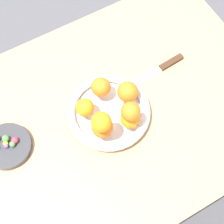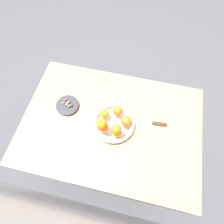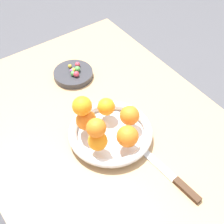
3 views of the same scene
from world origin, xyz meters
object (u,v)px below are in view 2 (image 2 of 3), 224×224
at_px(orange_5, 116,129).
at_px(candy_ball_4, 63,103).
at_px(orange_3, 117,110).
at_px(candy_ball_0, 69,102).
at_px(orange_4, 104,113).
at_px(knife, 149,123).
at_px(orange_2, 126,121).
at_px(orange_1, 117,132).
at_px(dining_table, 111,129).
at_px(candy_ball_6, 69,106).
at_px(candy_ball_5, 66,100).
at_px(candy_ball_1, 71,105).
at_px(fruit_bowl, 113,123).
at_px(candy_dish, 68,106).
at_px(candy_ball_3, 66,105).
at_px(orange_0, 103,126).
at_px(candy_ball_2, 67,104).

bearing_deg(orange_5, candy_ball_4, -18.86).
height_order(orange_3, candy_ball_0, orange_3).
distance_m(orange_4, knife, 0.29).
height_order(orange_2, knife, orange_2).
bearing_deg(orange_1, orange_4, -44.74).
bearing_deg(dining_table, candy_ball_0, -13.50).
bearing_deg(candy_ball_6, candy_ball_4, -16.46).
distance_m(candy_ball_5, candy_ball_6, 0.05).
bearing_deg(orange_1, orange_3, -79.68).
relative_size(orange_1, knife, 0.22).
height_order(orange_5, candy_ball_1, orange_5).
xyz_separation_m(fruit_bowl, candy_ball_6, (0.30, -0.05, 0.01)).
bearing_deg(candy_dish, candy_ball_1, 175.38).
height_order(dining_table, orange_5, orange_5).
height_order(candy_ball_0, candy_ball_3, candy_ball_0).
bearing_deg(knife, fruit_bowl, 15.72).
bearing_deg(knife, orange_3, -1.86).
relative_size(orange_2, orange_5, 1.15).
distance_m(orange_2, candy_ball_1, 0.36).
bearing_deg(orange_0, candy_ball_1, -24.12).
bearing_deg(candy_ball_5, candy_ball_6, 130.08).
bearing_deg(candy_ball_6, candy_ball_5, -49.92).
distance_m(fruit_bowl, candy_ball_1, 0.29).
relative_size(dining_table, candy_ball_4, 77.96).
xyz_separation_m(candy_ball_2, candy_ball_4, (0.03, -0.00, -0.00)).
bearing_deg(orange_4, candy_dish, -5.93).
xyz_separation_m(orange_0, candy_ball_3, (0.27, -0.10, -0.04)).
xyz_separation_m(orange_0, candy_ball_1, (0.24, -0.11, -0.04)).
relative_size(fruit_bowl, orange_2, 4.01).
height_order(orange_3, candy_ball_5, orange_3).
xyz_separation_m(candy_dish, candy_ball_2, (-0.00, -0.00, 0.02)).
distance_m(candy_ball_2, candy_ball_4, 0.03).
xyz_separation_m(candy_dish, orange_1, (-0.35, 0.12, 0.06)).
xyz_separation_m(fruit_bowl, orange_4, (0.06, -0.03, 0.05)).
relative_size(orange_0, candy_ball_5, 3.39).
height_order(orange_2, candy_ball_4, orange_2).
xyz_separation_m(orange_2, knife, (-0.14, -0.05, -0.07)).
relative_size(orange_4, knife, 0.21).
bearing_deg(candy_ball_5, candy_ball_1, 144.07).
relative_size(candy_ball_3, candy_ball_4, 1.04).
bearing_deg(candy_dish, knife, -179.70).
relative_size(candy_dish, orange_5, 2.57).
height_order(candy_ball_2, candy_ball_6, candy_ball_6).
relative_size(candy_dish, orange_1, 2.50).
height_order(orange_5, candy_ball_0, orange_5).
distance_m(candy_ball_2, candy_ball_5, 0.03).
xyz_separation_m(orange_2, candy_ball_1, (0.36, -0.04, -0.04)).
bearing_deg(orange_4, orange_0, 99.44).
relative_size(orange_2, candy_ball_2, 3.96).
bearing_deg(orange_0, orange_2, -152.64).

